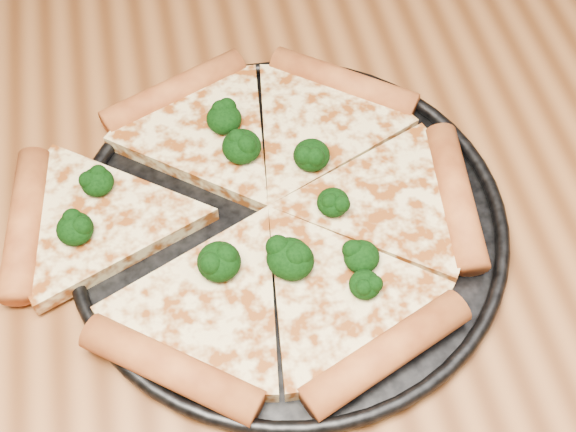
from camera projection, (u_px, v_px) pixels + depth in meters
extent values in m
cube|color=brown|center=(227.00, 266.00, 0.65)|extent=(1.20, 0.90, 0.04)
cube|color=brown|center=(534.00, 121.00, 1.24)|extent=(0.06, 0.06, 0.71)
cylinder|color=black|center=(288.00, 225.00, 0.65)|extent=(0.36, 0.36, 0.01)
torus|color=black|center=(288.00, 220.00, 0.64)|extent=(0.37, 0.37, 0.01)
cylinder|color=#C56731|center=(343.00, 83.00, 0.72)|extent=(0.13, 0.11, 0.03)
cylinder|color=#C56731|center=(174.00, 92.00, 0.71)|extent=(0.14, 0.08, 0.03)
cylinder|color=#C56731|center=(26.00, 223.00, 0.63)|extent=(0.05, 0.14, 0.03)
cylinder|color=#C56731|center=(171.00, 369.00, 0.56)|extent=(0.13, 0.11, 0.03)
cylinder|color=#C56731|center=(386.00, 353.00, 0.56)|extent=(0.14, 0.08, 0.03)
cylinder|color=#C56731|center=(456.00, 196.00, 0.64)|extent=(0.05, 0.14, 0.03)
ellipsoid|color=black|center=(242.00, 147.00, 0.66)|extent=(0.03, 0.03, 0.03)
ellipsoid|color=black|center=(292.00, 260.00, 0.59)|extent=(0.03, 0.03, 0.03)
ellipsoid|color=black|center=(333.00, 202.00, 0.63)|extent=(0.03, 0.03, 0.02)
ellipsoid|color=black|center=(361.00, 257.00, 0.60)|extent=(0.03, 0.03, 0.02)
ellipsoid|color=black|center=(365.00, 285.00, 0.59)|extent=(0.02, 0.02, 0.02)
ellipsoid|color=black|center=(97.00, 182.00, 0.64)|extent=(0.03, 0.03, 0.02)
ellipsoid|color=black|center=(289.00, 258.00, 0.60)|extent=(0.04, 0.04, 0.03)
ellipsoid|color=black|center=(75.00, 229.00, 0.61)|extent=(0.03, 0.03, 0.02)
ellipsoid|color=black|center=(224.00, 119.00, 0.68)|extent=(0.03, 0.03, 0.02)
ellipsoid|color=black|center=(219.00, 262.00, 0.59)|extent=(0.03, 0.03, 0.03)
ellipsoid|color=black|center=(312.00, 155.00, 0.65)|extent=(0.03, 0.03, 0.02)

